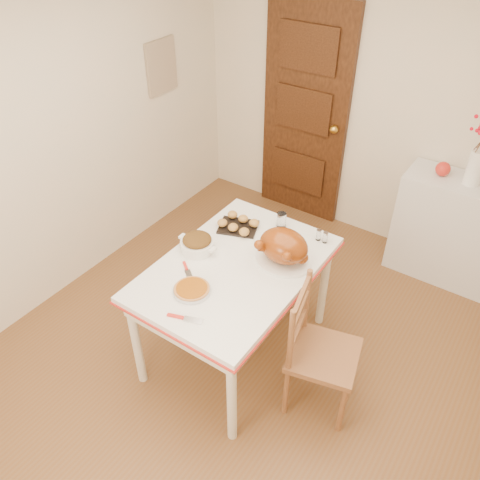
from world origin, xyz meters
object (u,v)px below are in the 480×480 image
Objects in this scene: sideboard at (452,230)px; pumpkin_pie at (192,289)px; kitchen_table at (236,310)px; turkey_platter at (284,247)px; chair_oak at (324,352)px.

sideboard is 4.02× the size of pumpkin_pie.
kitchen_table is 3.53× the size of turkey_platter.
kitchen_table is 0.71m from chair_oak.
sideboard is 0.97× the size of chair_oak.
pumpkin_pie is at bearing -117.29° from sideboard.
kitchen_table is 5.94× the size of pumpkin_pie.
sideboard reaches higher than pumpkin_pie.
kitchen_table is 0.61m from turkey_platter.
turkey_platter is (0.23, 0.20, 0.53)m from kitchen_table.
pumpkin_pie reaches higher than kitchen_table.
kitchen_table is at bearing -119.91° from sideboard.
turkey_platter is 1.69× the size of pumpkin_pie.
pumpkin_pie is at bearing -102.68° from kitchen_table.
chair_oak is (0.70, -0.05, 0.07)m from kitchen_table.
kitchen_table is at bearing 77.32° from pumpkin_pie.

